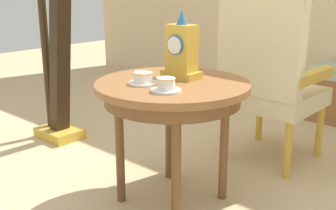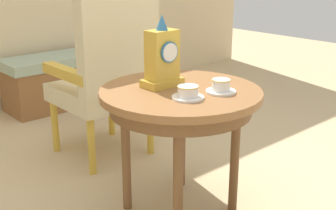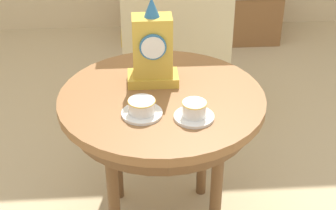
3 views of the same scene
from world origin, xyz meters
name	(u,v)px [view 1 (image 1 of 3)]	position (x,y,z in m)	size (l,w,h in m)	color
ground_plane	(154,197)	(0.00, 0.00, 0.00)	(10.00, 10.00, 0.00)	tan
side_table	(172,96)	(0.09, 0.04, 0.56)	(0.76, 0.76, 0.63)	brown
teacup_left	(143,79)	(0.01, -0.08, 0.66)	(0.14, 0.14, 0.06)	white
teacup_right	(166,85)	(0.19, -0.11, 0.66)	(0.14, 0.14, 0.06)	white
mantel_clock	(181,51)	(0.06, 0.14, 0.77)	(0.19, 0.11, 0.34)	gold
armchair	(268,70)	(0.20, 0.79, 0.59)	(0.56, 0.53, 1.14)	beige
harp	(55,38)	(-1.10, 0.18, 0.73)	(0.40, 0.24, 1.80)	gold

